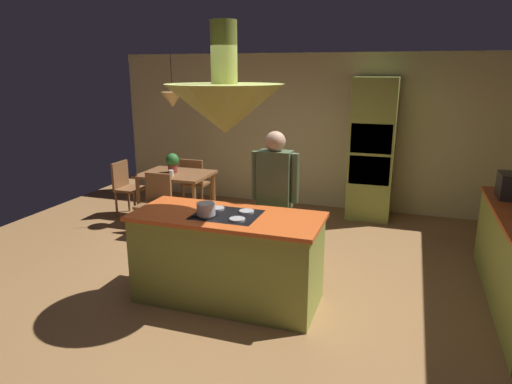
% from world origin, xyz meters
% --- Properties ---
extents(ground, '(8.16, 8.16, 0.00)m').
position_xyz_m(ground, '(0.00, 0.00, 0.00)').
color(ground, '#9E7042').
extents(wall_back, '(6.80, 0.10, 2.55)m').
position_xyz_m(wall_back, '(0.00, 3.45, 1.27)').
color(wall_back, beige).
rests_on(wall_back, ground).
extents(kitchen_island, '(1.88, 0.82, 0.93)m').
position_xyz_m(kitchen_island, '(0.00, -0.20, 0.46)').
color(kitchen_island, '#939E42').
rests_on(kitchen_island, ground).
extents(oven_tower, '(0.66, 0.62, 2.18)m').
position_xyz_m(oven_tower, '(1.10, 3.04, 1.09)').
color(oven_tower, '#939E42').
rests_on(oven_tower, ground).
extents(dining_table, '(1.05, 0.81, 0.76)m').
position_xyz_m(dining_table, '(-1.70, 1.90, 0.65)').
color(dining_table, brown).
rests_on(dining_table, ground).
extents(person_at_island, '(0.53, 0.22, 1.66)m').
position_xyz_m(person_at_island, '(0.29, 0.48, 0.95)').
color(person_at_island, tan).
rests_on(person_at_island, ground).
extents(range_hood, '(1.10, 1.10, 1.00)m').
position_xyz_m(range_hood, '(0.00, -0.20, 1.97)').
color(range_hood, '#939E42').
extents(pendant_light_over_table, '(0.32, 0.32, 0.82)m').
position_xyz_m(pendant_light_over_table, '(-1.70, 1.90, 1.86)').
color(pendant_light_over_table, '#E0B266').
extents(chair_facing_island, '(0.40, 0.40, 0.87)m').
position_xyz_m(chair_facing_island, '(-1.70, 1.28, 0.50)').
color(chair_facing_island, brown).
rests_on(chair_facing_island, ground).
extents(chair_by_back_wall, '(0.40, 0.40, 0.87)m').
position_xyz_m(chair_by_back_wall, '(-1.70, 2.52, 0.50)').
color(chair_by_back_wall, brown).
rests_on(chair_by_back_wall, ground).
extents(chair_at_corner, '(0.40, 0.40, 0.87)m').
position_xyz_m(chair_at_corner, '(-2.60, 1.90, 0.50)').
color(chair_at_corner, brown).
rests_on(chair_at_corner, ground).
extents(potted_plant_on_table, '(0.20, 0.20, 0.30)m').
position_xyz_m(potted_plant_on_table, '(-1.76, 1.91, 0.93)').
color(potted_plant_on_table, '#99382D').
rests_on(potted_plant_on_table, dining_table).
extents(cup_on_table, '(0.07, 0.07, 0.09)m').
position_xyz_m(cup_on_table, '(-1.67, 1.70, 0.81)').
color(cup_on_table, white).
rests_on(cup_on_table, dining_table).
extents(cooking_pot_on_cooktop, '(0.18, 0.18, 0.12)m').
position_xyz_m(cooking_pot_on_cooktop, '(-0.16, -0.33, 0.99)').
color(cooking_pot_on_cooktop, '#B2B2B7').
rests_on(cooking_pot_on_cooktop, kitchen_island).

